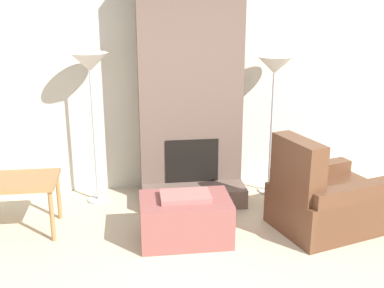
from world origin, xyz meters
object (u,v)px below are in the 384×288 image
armchair (323,202)px  floor_lamp_right (274,72)px  side_table (19,186)px  floor_lamp_left (90,70)px  ottoman (185,219)px

armchair → floor_lamp_right: size_ratio=0.75×
side_table → floor_lamp_right: floor_lamp_right is taller
floor_lamp_right → floor_lamp_left: bearing=-180.0°
ottoman → armchair: 1.40m
side_table → floor_lamp_left: 1.41m
side_table → floor_lamp_right: (2.73, 0.66, 0.96)m
side_table → floor_lamp_left: size_ratio=0.44×
armchair → side_table: armchair is taller
floor_lamp_left → floor_lamp_right: 2.02m
armchair → side_table: 3.01m
side_table → ottoman: bearing=-13.7°
side_table → floor_lamp_right: 2.97m
armchair → floor_lamp_left: (-2.28, 1.00, 1.22)m
floor_lamp_left → side_table: bearing=-136.7°
floor_lamp_right → ottoman: bearing=-137.1°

